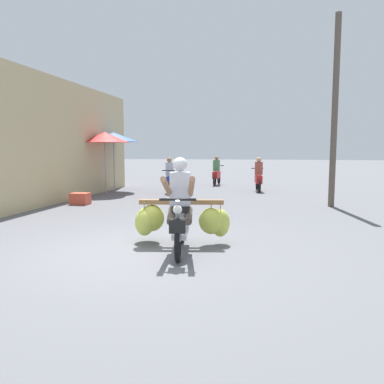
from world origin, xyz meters
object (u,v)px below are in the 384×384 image
object	(u,v)px
produce_crate	(80,199)
utility_pole	(335,112)
market_umbrella_near_shop	(113,137)
motorbike_main_loaded	(176,217)
motorbike_distant_far_ahead	(258,178)
motorbike_distant_ahead_right	(217,173)
market_umbrella_further_along	(105,137)
motorbike_distant_ahead_left	(170,179)

from	to	relation	value
produce_crate	utility_pole	bearing A→B (deg)	8.39
market_umbrella_near_shop	utility_pole	world-z (taller)	utility_pole
motorbike_main_loaded	market_umbrella_near_shop	distance (m)	9.63
motorbike_main_loaded	produce_crate	distance (m)	6.13
motorbike_distant_far_ahead	motorbike_distant_ahead_right	bearing A→B (deg)	130.62
market_umbrella_further_along	motorbike_main_loaded	bearing A→B (deg)	-57.69
motorbike_distant_ahead_left	motorbike_distant_far_ahead	bearing A→B (deg)	20.18
market_umbrella_near_shop	motorbike_distant_ahead_right	bearing A→B (deg)	42.66
motorbike_distant_ahead_right	motorbike_main_loaded	bearing A→B (deg)	-85.54
market_umbrella_near_shop	produce_crate	size ratio (longest dim) A/B	4.29
motorbike_distant_ahead_right	market_umbrella_further_along	xyz separation A→B (m)	(-3.70, -4.42, 1.60)
motorbike_distant_far_ahead	market_umbrella_further_along	size ratio (longest dim) A/B	0.68
motorbike_distant_ahead_left	utility_pole	distance (m)	6.61
market_umbrella_further_along	market_umbrella_near_shop	bearing A→B (deg)	93.38
market_umbrella_near_shop	motorbike_main_loaded	bearing A→B (deg)	-60.50
motorbike_distant_ahead_right	market_umbrella_further_along	bearing A→B (deg)	-129.93
motorbike_distant_far_ahead	market_umbrella_further_along	xyz separation A→B (m)	(-5.76, -2.03, 1.60)
motorbike_distant_ahead_right	motorbike_distant_far_ahead	size ratio (longest dim) A/B	1.00
motorbike_main_loaded	motorbike_distant_ahead_left	distance (m)	8.39
motorbike_main_loaded	market_umbrella_near_shop	bearing A→B (deg)	119.50
motorbike_distant_ahead_right	market_umbrella_further_along	distance (m)	5.99
motorbike_distant_ahead_right	utility_pole	world-z (taller)	utility_pole
motorbike_distant_ahead_left	market_umbrella_further_along	size ratio (longest dim) A/B	0.67
motorbike_distant_far_ahead	market_umbrella_further_along	distance (m)	6.31
motorbike_distant_ahead_right	utility_pole	bearing A→B (deg)	-54.80
motorbike_distant_ahead_left	motorbike_distant_ahead_right	world-z (taller)	same
market_umbrella_near_shop	motorbike_distant_ahead_left	bearing A→B (deg)	-4.44
motorbike_distant_far_ahead	utility_pole	distance (m)	4.93
motorbike_main_loaded	motorbike_distant_ahead_left	bearing A→B (deg)	105.76
motorbike_main_loaded	motorbike_distant_ahead_left	xyz separation A→B (m)	(-2.28, 8.07, 0.03)
motorbike_distant_ahead_right	market_umbrella_further_along	size ratio (longest dim) A/B	0.68
market_umbrella_near_shop	utility_pole	bearing A→B (deg)	-18.32
market_umbrella_near_shop	produce_crate	bearing A→B (deg)	-82.96
motorbike_main_loaded	produce_crate	world-z (taller)	motorbike_main_loaded
motorbike_main_loaded	motorbike_distant_far_ahead	size ratio (longest dim) A/B	1.11
market_umbrella_further_along	produce_crate	world-z (taller)	market_umbrella_further_along
motorbike_distant_ahead_right	utility_pole	xyz separation A→B (m)	(4.33, -6.14, 2.24)
motorbike_main_loaded	market_umbrella_further_along	distance (m)	8.79
motorbike_distant_ahead_left	motorbike_main_loaded	bearing A→B (deg)	-74.24
motorbike_main_loaded	motorbike_distant_far_ahead	world-z (taller)	motorbike_main_loaded
motorbike_distant_far_ahead	market_umbrella_near_shop	xyz separation A→B (m)	(-5.81, -1.07, 1.64)
motorbike_main_loaded	motorbike_distant_ahead_left	size ratio (longest dim) A/B	1.12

